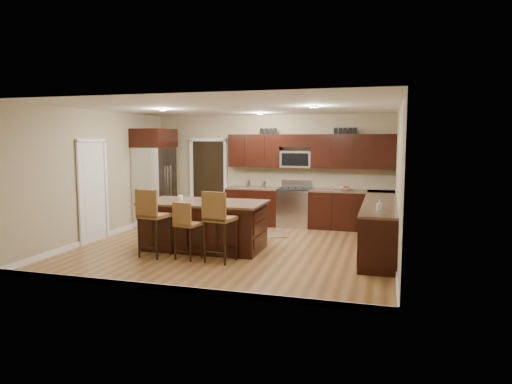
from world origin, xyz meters
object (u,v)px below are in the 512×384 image
(range, at_px, (294,207))
(stool_mid, at_px, (186,224))
(stool_left, at_px, (152,215))
(refrigerator, at_px, (155,177))
(island, at_px, (205,227))
(stool_right, at_px, (218,218))

(range, xyz_separation_m, stool_mid, (-1.22, -3.55, 0.16))
(stool_left, height_order, refrigerator, refrigerator)
(range, bearing_deg, island, -114.16)
(island, distance_m, stool_mid, 0.86)
(island, bearing_deg, refrigerator, 137.03)
(range, relative_size, stool_left, 0.91)
(stool_mid, xyz_separation_m, stool_right, (0.60, -0.01, 0.13))
(range, relative_size, stool_mid, 1.09)
(range, bearing_deg, stool_left, -117.76)
(stool_left, relative_size, stool_right, 0.99)
(stool_left, xyz_separation_m, stool_right, (1.26, -0.00, 0.00))
(range, distance_m, stool_left, 4.03)
(stool_mid, relative_size, stool_right, 0.83)
(island, relative_size, stool_mid, 2.28)
(range, bearing_deg, stool_mid, -108.93)
(stool_left, relative_size, refrigerator, 0.52)
(island, distance_m, stool_right, 1.10)
(stool_right, relative_size, refrigerator, 0.52)
(stool_mid, bearing_deg, refrigerator, 138.62)
(refrigerator, bearing_deg, stool_mid, -52.86)
(stool_left, bearing_deg, stool_right, 9.46)
(stool_left, bearing_deg, island, 61.75)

